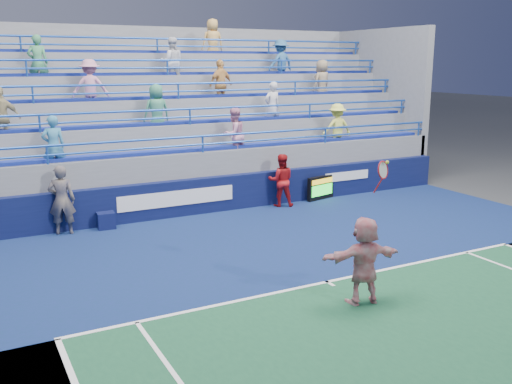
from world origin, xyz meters
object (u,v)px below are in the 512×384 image
judge_chair (106,219)px  ball_girl (281,180)px  line_judge (62,200)px  serve_speed_board (321,188)px  tennis_player (364,260)px

judge_chair → ball_girl: size_ratio=0.49×
judge_chair → line_judge: line_judge is taller
ball_girl → serve_speed_board: bearing=-150.9°
tennis_player → line_judge: (-4.31, 7.35, 0.09)m
serve_speed_board → line_judge: line_judge is taller
serve_speed_board → line_judge: 8.38m
serve_speed_board → ball_girl: 1.69m
judge_chair → tennis_player: (3.18, -7.37, 0.59)m
judge_chair → line_judge: 1.32m
serve_speed_board → tennis_player: tennis_player is taller
ball_girl → line_judge: bearing=23.6°
line_judge → ball_girl: bearing=-165.0°
line_judge → serve_speed_board: bearing=-163.9°
ball_girl → tennis_player: bearing=95.8°
line_judge → ball_girl: size_ratio=1.12×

